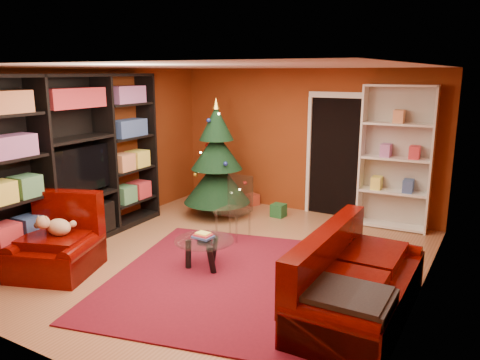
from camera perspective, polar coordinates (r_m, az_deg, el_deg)
The scene contains 18 objects.
floor at distance 6.58m, azimuth -1.77°, elevation -9.86°, with size 5.00×5.50×0.05m, color #905C3D.
ceiling at distance 6.06m, azimuth -1.95°, elevation 13.91°, with size 5.00×5.50×0.05m, color silver.
wall_back at distance 8.63m, azimuth 7.93°, elevation 4.70°, with size 5.00×0.05×2.60m, color maroon.
wall_left at distance 7.79m, azimuth -17.87°, elevation 3.30°, with size 0.05×5.50×2.60m, color maroon.
wall_right at distance 5.33m, azimuth 21.89°, elevation -1.27°, with size 0.05×5.50×2.60m, color maroon.
doorway at distance 8.42m, azimuth 11.54°, elevation 2.63°, with size 1.06×0.60×2.16m, color black, non-canonical shape.
rug at distance 6.00m, azimuth -1.84°, elevation -11.83°, with size 2.72×3.18×0.02m, color maroon.
media_unit at distance 7.29m, azimuth -19.42°, elevation 2.19°, with size 0.50×3.27×2.51m, color black, non-canonical shape.
christmas_tree at distance 8.24m, azimuth -2.86°, elevation 2.48°, with size 1.19×1.19×2.12m, color black, non-canonical shape.
gift_box_teal at distance 9.03m, azimuth -3.96°, elevation -2.27°, with size 0.31×0.31×0.31m, color #1C6068.
gift_box_green at distance 8.42m, azimuth 4.71°, elevation -3.70°, with size 0.23×0.23×0.23m, color #195429.
gift_box_red at distance 9.12m, azimuth 1.51°, elevation -2.40°, with size 0.21×0.21×0.21m, color #A93B28.
white_bookshelf at distance 7.98m, azimuth 18.48°, elevation 2.52°, with size 1.11×0.40×2.40m, color white, non-canonical shape.
armchair at distance 6.46m, azimuth -21.66°, elevation -7.15°, with size 1.03×1.03×0.81m, color #420400, non-canonical shape.
dog at distance 6.41m, azimuth -21.19°, elevation -5.40°, with size 0.40×0.30×0.26m, color beige, non-canonical shape.
sofa at distance 5.16m, azimuth 14.48°, elevation -11.11°, with size 2.12×0.96×0.91m, color #420400, non-canonical shape.
coffee_table at distance 6.23m, azimuth -4.34°, elevation -8.93°, with size 0.78×0.78×0.49m, color gray, non-canonical shape.
acrylic_chair at distance 7.22m, azimuth -0.86°, elevation -3.81°, with size 0.45×0.49×0.88m, color #66605B, non-canonical shape.
Camera 1 is at (3.20, -5.15, 2.53)m, focal length 35.00 mm.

